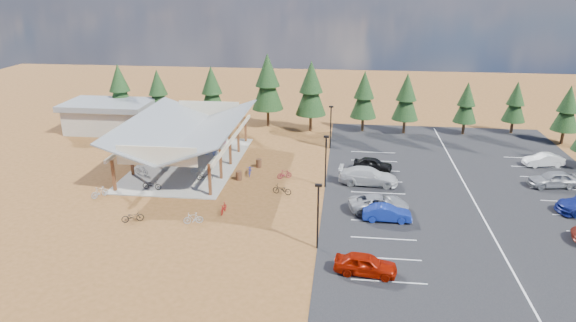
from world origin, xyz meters
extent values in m
plane|color=brown|center=(0.00, 0.00, 0.00)|extent=(140.00, 140.00, 0.00)
cube|color=black|center=(18.50, 3.00, 0.02)|extent=(27.00, 44.00, 0.04)
cube|color=gray|center=(-10.00, 7.00, 0.05)|extent=(10.60, 18.60, 0.10)
cube|color=#4E2A16|center=(-14.60, -1.40, 1.60)|extent=(0.25, 0.25, 3.00)
cube|color=#4E2A16|center=(-14.60, 2.80, 1.60)|extent=(0.25, 0.25, 3.00)
cube|color=#4E2A16|center=(-14.60, 7.00, 1.60)|extent=(0.25, 0.25, 3.00)
cube|color=#4E2A16|center=(-14.60, 11.20, 1.60)|extent=(0.25, 0.25, 3.00)
cube|color=#4E2A16|center=(-14.60, 15.40, 1.60)|extent=(0.25, 0.25, 3.00)
cube|color=#4E2A16|center=(-5.40, -1.40, 1.60)|extent=(0.25, 0.25, 3.00)
cube|color=#4E2A16|center=(-5.40, 2.80, 1.60)|extent=(0.25, 0.25, 3.00)
cube|color=#4E2A16|center=(-5.40, 7.00, 1.60)|extent=(0.25, 0.25, 3.00)
cube|color=#4E2A16|center=(-5.40, 11.20, 1.60)|extent=(0.25, 0.25, 3.00)
cube|color=#4E2A16|center=(-5.40, 15.40, 1.60)|extent=(0.25, 0.25, 3.00)
cube|color=beige|center=(-15.00, 7.00, 3.10)|extent=(0.22, 18.00, 0.35)
cube|color=beige|center=(-5.00, 7.00, 3.10)|extent=(0.22, 18.00, 0.35)
cube|color=slate|center=(-12.90, 7.00, 4.00)|extent=(5.85, 19.40, 2.13)
cube|color=slate|center=(-7.10, 7.00, 4.00)|extent=(5.85, 19.40, 2.13)
cube|color=beige|center=(-10.00, -2.00, 3.90)|extent=(7.50, 0.15, 1.80)
cube|color=beige|center=(-10.00, 16.00, 3.90)|extent=(7.50, 0.15, 1.80)
cube|color=#ADA593|center=(-24.00, 18.00, 1.60)|extent=(10.00, 6.00, 3.20)
cube|color=slate|center=(-24.00, 18.00, 3.55)|extent=(11.00, 7.00, 0.70)
cylinder|color=black|center=(5.00, -10.00, 2.50)|extent=(0.14, 0.14, 5.00)
cube|color=black|center=(5.00, -10.00, 5.05)|extent=(0.50, 0.25, 0.18)
cylinder|color=black|center=(5.00, 2.00, 2.50)|extent=(0.14, 0.14, 5.00)
cube|color=black|center=(5.00, 2.00, 5.05)|extent=(0.50, 0.25, 0.18)
cylinder|color=black|center=(5.00, 14.00, 2.50)|extent=(0.14, 0.14, 5.00)
cube|color=black|center=(5.00, 14.00, 5.05)|extent=(0.50, 0.25, 0.18)
cylinder|color=#4B2C1A|center=(-3.63, 2.84, 0.45)|extent=(0.60, 0.60, 0.90)
cylinder|color=#4B2C1A|center=(-2.26, 6.69, 0.45)|extent=(0.60, 0.60, 0.90)
cylinder|color=#382314|center=(-23.65, 21.23, 1.02)|extent=(0.36, 0.36, 2.03)
cone|color=black|center=(-23.65, 21.23, 4.47)|extent=(3.57, 3.57, 4.87)
cone|color=black|center=(-23.65, 21.23, 6.50)|extent=(2.76, 2.76, 3.65)
cylinder|color=#382314|center=(-18.34, 21.28, 0.94)|extent=(0.36, 0.36, 1.87)
cone|color=black|center=(-18.34, 21.28, 4.11)|extent=(3.29, 3.29, 4.49)
cone|color=black|center=(-18.34, 21.28, 5.98)|extent=(2.54, 2.54, 3.37)
cylinder|color=#382314|center=(-10.99, 21.35, 1.01)|extent=(0.36, 0.36, 2.01)
cone|color=black|center=(-10.99, 21.35, 4.43)|extent=(3.54, 3.54, 4.83)
cone|color=black|center=(-10.99, 21.35, 6.44)|extent=(2.74, 2.74, 3.62)
cylinder|color=#382314|center=(-3.76, 22.81, 1.20)|extent=(0.36, 0.36, 2.39)
cone|color=black|center=(-3.76, 22.81, 5.27)|extent=(4.21, 4.21, 5.75)
cone|color=black|center=(-3.76, 22.81, 7.66)|extent=(3.26, 3.26, 4.31)
cylinder|color=#382314|center=(2.14, 21.10, 1.12)|extent=(0.36, 0.36, 2.25)
cone|color=black|center=(2.14, 21.10, 4.94)|extent=(3.96, 3.96, 5.39)
cone|color=black|center=(2.14, 21.10, 7.19)|extent=(3.06, 3.06, 4.05)
cylinder|color=#382314|center=(8.92, 21.72, 0.97)|extent=(0.36, 0.36, 1.94)
cone|color=black|center=(8.92, 21.72, 4.27)|extent=(3.41, 3.41, 4.66)
cone|color=black|center=(8.92, 21.72, 6.21)|extent=(2.64, 2.64, 3.49)
cylinder|color=#382314|center=(14.22, 21.33, 0.96)|extent=(0.36, 0.36, 1.91)
cone|color=black|center=(14.22, 21.33, 4.21)|extent=(3.37, 3.37, 4.59)
cone|color=black|center=(14.22, 21.33, 6.12)|extent=(2.60, 2.60, 3.44)
cylinder|color=#382314|center=(21.76, 21.81, 0.83)|extent=(0.36, 0.36, 1.66)
cone|color=black|center=(21.76, 21.81, 3.65)|extent=(2.92, 2.92, 3.98)
cone|color=black|center=(21.76, 21.81, 5.31)|extent=(2.26, 2.26, 2.99)
cylinder|color=#382314|center=(28.07, 22.99, 0.83)|extent=(0.36, 0.36, 1.65)
cone|color=black|center=(28.07, 22.99, 3.64)|extent=(2.91, 2.91, 3.97)
cone|color=black|center=(28.07, 22.99, 5.29)|extent=(2.25, 2.25, 2.98)
cylinder|color=#382314|center=(32.76, 18.89, 0.88)|extent=(0.36, 0.36, 1.76)
cone|color=black|center=(32.76, 18.89, 3.88)|extent=(3.10, 3.10, 4.23)
cone|color=black|center=(32.76, 18.89, 5.64)|extent=(2.40, 2.40, 3.17)
imported|color=black|center=(-11.21, -0.80, 0.59)|extent=(1.92, 0.81, 0.98)
imported|color=#919598|center=(-13.68, 2.85, 0.60)|extent=(1.71, 0.98, 0.99)
imported|color=#171592|center=(-11.59, 8.72, 0.54)|extent=(1.76, 0.95, 0.88)
imported|color=maroon|center=(-12.44, 14.53, 0.64)|extent=(1.83, 0.68, 1.07)
imported|color=black|center=(-6.91, 2.17, 0.51)|extent=(1.63, 0.84, 0.81)
imported|color=gray|center=(-8.02, 3.68, 0.55)|extent=(1.56, 0.75, 0.90)
imported|color=#22389F|center=(-8.30, 9.68, 0.53)|extent=(1.71, 0.86, 0.86)
imported|color=maroon|center=(-8.26, 13.61, 0.55)|extent=(1.56, 0.76, 0.90)
imported|color=#989B9F|center=(-15.38, -2.90, 0.51)|extent=(1.38, 1.65, 1.02)
imported|color=maroon|center=(-3.34, -4.83, 0.46)|extent=(0.54, 1.56, 0.92)
imported|color=black|center=(-10.38, -7.37, 0.47)|extent=(1.88, 1.29, 0.93)
imported|color=#A0A4A8|center=(-5.32, -7.13, 0.48)|extent=(1.67, 0.91, 0.96)
imported|color=#202A97|center=(-2.79, 4.38, 0.49)|extent=(0.95, 1.96, 0.98)
imported|color=maroon|center=(0.84, 3.75, 0.45)|extent=(1.54, 1.07, 0.91)
imported|color=black|center=(1.11, -0.27, 0.48)|extent=(1.91, 1.03, 0.95)
imported|color=#981302|center=(8.46, -13.16, 0.76)|extent=(4.41, 2.20, 1.44)
imported|color=navy|center=(10.41, -4.76, 0.70)|extent=(4.01, 1.40, 1.32)
imported|color=gray|center=(9.83, -3.01, 0.76)|extent=(5.50, 3.29, 1.43)
imported|color=silver|center=(9.12, 3.13, 0.87)|extent=(5.85, 2.72, 1.65)
imported|color=black|center=(9.72, 7.08, 0.72)|extent=(4.21, 2.27, 1.36)
imported|color=gray|center=(26.69, 4.49, 0.83)|extent=(4.81, 2.45, 1.57)
imported|color=silver|center=(27.82, 10.47, 0.72)|extent=(4.31, 2.13, 1.36)
camera|label=1|loc=(6.78, -43.79, 18.90)|focal=32.00mm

